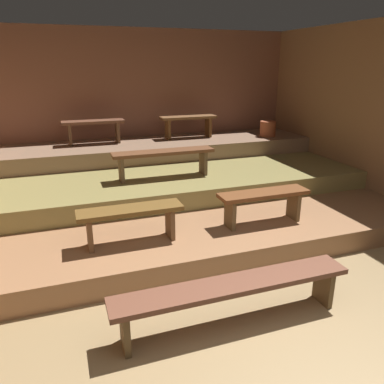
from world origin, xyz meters
name	(u,v)px	position (x,y,z in m)	size (l,w,h in m)	color
ground	(183,233)	(0.00, 2.72, -0.04)	(6.73, 6.23, 0.08)	#93774F
wall_back	(137,106)	(0.00, 5.46, 1.35)	(6.73, 0.06, 2.70)	#8D5844
wall_right	(378,117)	(2.99, 2.72, 1.35)	(0.06, 6.23, 2.70)	#8B6241
platform_lower	(168,203)	(0.00, 3.45, 0.13)	(5.93, 3.96, 0.26)	#9B6B47
platform_middle	(157,175)	(0.00, 4.07, 0.39)	(5.93, 2.71, 0.26)	olive
platform_upper	(146,149)	(0.00, 4.82, 0.65)	(5.93, 1.23, 0.26)	#906E55
bench_floor_center	(234,290)	(-0.19, 0.80, 0.33)	(2.05, 0.29, 0.40)	brown
bench_lower_left	(131,216)	(-0.79, 2.07, 0.56)	(1.10, 0.29, 0.40)	brown
bench_lower_right	(263,199)	(0.79, 2.07, 0.56)	(1.10, 0.29, 0.40)	brown
bench_middle_center	(163,156)	(-0.04, 3.47, 0.84)	(1.46, 0.29, 0.40)	brown
bench_upper_left	(94,126)	(-0.85, 4.97, 1.09)	(1.03, 0.29, 0.40)	brown
bench_upper_right	(188,121)	(0.85, 4.97, 1.09)	(1.03, 0.29, 0.40)	brown
pail_upper	(268,129)	(2.30, 4.61, 0.93)	(0.29, 0.29, 0.28)	#9E4C2D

